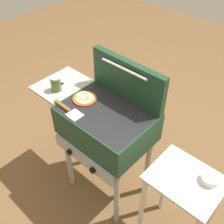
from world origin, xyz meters
TOP-DOWN VIEW (x-y plane):
  - ground_plane at (0.00, 0.00)m, footprint 8.00×8.00m
  - grill at (-0.01, -0.00)m, footprint 0.96×0.53m
  - grill_lid_open at (0.00, 0.21)m, footprint 0.63×0.08m
  - pizza_cheese at (-0.21, -0.01)m, footprint 0.17×0.17m
  - sauce_jar at (-0.45, -0.08)m, footprint 0.08×0.08m
  - spatula at (-0.20, -0.18)m, footprint 0.26×0.09m
  - prep_table at (0.66, 0.00)m, footprint 0.44×0.36m
  - topping_bowl_near at (0.77, 0.08)m, footprint 0.11×0.11m

SIDE VIEW (x-z plane):
  - ground_plane at x=0.00m, z-range 0.00..0.00m
  - prep_table at x=0.66m, z-range 0.16..0.90m
  - grill at x=-0.01m, z-range 0.31..1.21m
  - topping_bowl_near at x=0.77m, z-range 0.74..0.78m
  - spatula at x=-0.20m, z-range 0.90..0.92m
  - pizza_cheese at x=-0.21m, z-range 0.89..0.93m
  - sauce_jar at x=-0.45m, z-range 0.90..1.01m
  - grill_lid_open at x=0.00m, z-range 0.90..1.20m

